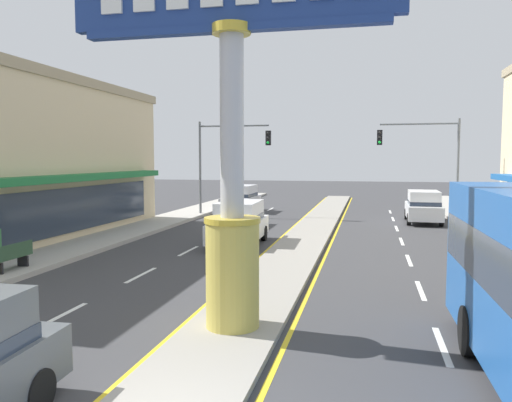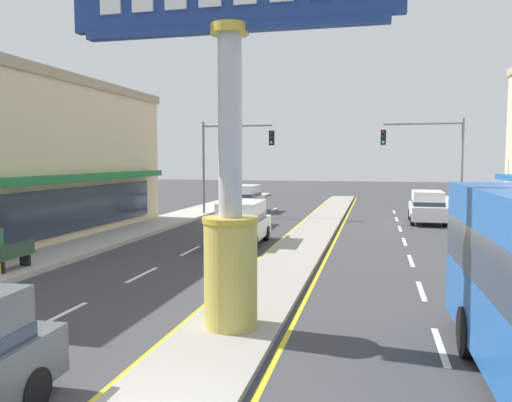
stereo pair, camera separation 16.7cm
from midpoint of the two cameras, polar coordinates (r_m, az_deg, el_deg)
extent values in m
cube|color=gray|center=(24.15, 6.27, -4.06)|extent=(2.11, 52.00, 0.14)
cube|color=#ADA89E|center=(25.03, -15.32, -3.84)|extent=(2.72, 60.00, 0.18)
cube|color=silver|center=(13.31, -20.97, -12.00)|extent=(0.14, 2.20, 0.01)
cube|color=silver|center=(16.99, -12.50, -8.15)|extent=(0.14, 2.20, 0.01)
cube|color=silver|center=(20.95, -7.22, -5.61)|extent=(0.14, 2.20, 0.01)
cube|color=silver|center=(25.06, -3.68, -3.86)|extent=(0.14, 2.20, 0.01)
cube|color=silver|center=(29.26, -1.15, -2.60)|extent=(0.14, 2.20, 0.01)
cube|color=silver|center=(33.50, 0.74, -1.66)|extent=(0.14, 2.20, 0.01)
cube|color=silver|center=(37.78, 2.20, -0.93)|extent=(0.14, 2.20, 0.01)
cube|color=silver|center=(11.23, 20.58, -15.16)|extent=(0.14, 2.20, 0.01)
cube|color=silver|center=(15.42, 18.53, -9.62)|extent=(0.14, 2.20, 0.01)
cube|color=silver|center=(19.70, 17.39, -6.47)|extent=(0.14, 2.20, 0.01)
cube|color=silver|center=(24.02, 16.66, -4.44)|extent=(0.14, 2.20, 0.01)
cube|color=silver|center=(28.37, 16.16, -3.03)|extent=(0.14, 2.20, 0.01)
cube|color=silver|center=(32.73, 15.80, -1.99)|extent=(0.14, 2.20, 0.01)
cube|color=silver|center=(37.10, 15.52, -1.20)|extent=(0.14, 2.20, 0.01)
cube|color=yellow|center=(24.34, 3.38, -4.12)|extent=(0.12, 52.00, 0.01)
cube|color=yellow|center=(24.04, 9.20, -4.29)|extent=(0.12, 52.00, 0.01)
cylinder|color=gold|center=(11.00, -2.45, -8.36)|extent=(1.16, 1.16, 2.27)
cylinder|color=gold|center=(10.79, -2.48, -2.16)|extent=(1.21, 1.21, 0.12)
cylinder|color=#B7B7BC|center=(10.73, -2.52, 8.57)|extent=(0.51, 0.51, 4.15)
cylinder|color=gold|center=(11.04, -2.55, 18.84)|extent=(0.81, 0.81, 0.20)
cube|color=navy|center=(11.04, -2.56, 18.94)|extent=(6.50, 0.29, 0.16)
cube|color=#1E7038|center=(23.19, -19.70, 2.48)|extent=(0.90, 16.34, 0.30)
cube|color=#283342|center=(23.51, -20.44, -1.06)|extent=(0.08, 15.76, 2.00)
cylinder|color=slate|center=(33.42, -5.82, 3.62)|extent=(0.16, 0.16, 6.20)
cylinder|color=slate|center=(32.80, -2.00, 8.52)|extent=(4.62, 0.12, 0.12)
cube|color=black|center=(32.06, 1.94, 7.15)|extent=(0.32, 0.24, 0.92)
sphere|color=black|center=(31.94, 1.89, 7.70)|extent=(0.17, 0.17, 0.17)
sphere|color=black|center=(31.93, 1.89, 7.16)|extent=(0.17, 0.17, 0.17)
sphere|color=#19D83F|center=(31.91, 1.89, 6.62)|extent=(0.17, 0.17, 0.17)
cylinder|color=slate|center=(32.72, 22.43, 3.26)|extent=(0.16, 0.16, 6.20)
cylinder|color=slate|center=(32.50, 18.52, 8.31)|extent=(4.62, 0.12, 0.12)
cube|color=black|center=(32.18, 14.38, 7.00)|extent=(0.32, 0.24, 0.92)
sphere|color=black|center=(32.05, 14.40, 7.54)|extent=(0.17, 0.17, 0.17)
sphere|color=black|center=(32.04, 14.38, 7.01)|extent=(0.17, 0.17, 0.17)
sphere|color=#19D83F|center=(32.02, 14.37, 6.47)|extent=(0.17, 0.17, 0.17)
cube|color=#283342|center=(12.65, 26.88, -3.54)|extent=(2.30, 0.12, 1.40)
cube|color=black|center=(12.55, 27.05, 0.99)|extent=(1.75, 0.11, 0.30)
cylinder|color=black|center=(10.76, 23.31, -13.47)|extent=(0.30, 0.97, 0.96)
cube|color=white|center=(22.11, -1.51, -3.20)|extent=(2.05, 4.66, 0.80)
cube|color=white|center=(22.19, -1.41, -1.09)|extent=(1.77, 2.91, 0.80)
cube|color=#283342|center=(22.22, -1.41, -1.81)|extent=(1.80, 2.94, 0.24)
cylinder|color=black|center=(20.61, -0.03, -4.80)|extent=(0.24, 0.69, 0.68)
cylinder|color=black|center=(21.02, -4.72, -4.63)|extent=(0.24, 0.69, 0.68)
cylinder|color=black|center=(23.37, 1.37, -3.66)|extent=(0.24, 0.69, 0.68)
cylinder|color=black|center=(23.74, -2.79, -3.53)|extent=(0.24, 0.69, 0.68)
cube|color=silver|center=(35.67, -1.17, -0.14)|extent=(1.95, 4.62, 0.80)
cube|color=silver|center=(35.79, -1.09, 1.16)|extent=(1.71, 2.87, 0.80)
cube|color=#283342|center=(35.81, -1.09, 0.71)|extent=(1.74, 2.90, 0.24)
cylinder|color=black|center=(34.11, -0.38, -0.98)|extent=(0.23, 0.68, 0.68)
cylinder|color=black|center=(34.59, -3.19, -0.90)|extent=(0.23, 0.68, 0.68)
cylinder|color=black|center=(36.87, 0.72, -0.54)|extent=(0.23, 0.68, 0.68)
cylinder|color=black|center=(37.31, -1.89, -0.48)|extent=(0.23, 0.68, 0.68)
cube|color=white|center=(31.32, 18.95, -1.09)|extent=(2.00, 4.64, 0.80)
cube|color=white|center=(31.06, 19.02, 0.34)|extent=(1.73, 2.89, 0.80)
cube|color=#283342|center=(31.09, 19.00, -0.17)|extent=(1.77, 2.92, 0.24)
cylinder|color=black|center=(32.71, 17.22, -1.44)|extent=(0.23, 0.68, 0.68)
cylinder|color=black|center=(32.84, 20.27, -1.50)|extent=(0.23, 0.68, 0.68)
cylinder|color=black|center=(29.88, 17.47, -2.02)|extent=(0.23, 0.68, 0.68)
cylinder|color=black|center=(30.02, 20.80, -2.08)|extent=(0.23, 0.68, 0.68)
cylinder|color=black|center=(8.63, -23.45, -19.10)|extent=(0.25, 0.69, 0.68)
cube|color=#2D4C33|center=(18.24, -25.65, -5.65)|extent=(0.48, 1.60, 0.08)
cube|color=#2D4C33|center=(18.07, -25.16, -4.95)|extent=(0.06, 1.60, 0.40)
cube|color=black|center=(18.75, -24.46, -6.14)|extent=(0.38, 0.08, 0.36)
camera|label=1|loc=(0.08, -89.66, 0.03)|focal=35.29mm
camera|label=2|loc=(0.08, 90.34, -0.03)|focal=35.29mm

